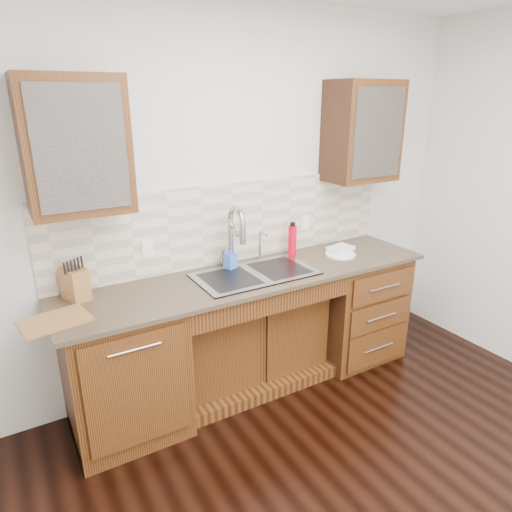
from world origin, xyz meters
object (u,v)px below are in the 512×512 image
water_bottle (292,241)px  plate (340,255)px  knife_block (75,284)px  soap_bottle (230,258)px  cutting_board (55,321)px

water_bottle → plate: (0.33, -0.19, -0.11)m
knife_block → soap_bottle: bearing=-20.5°
plate → cutting_board: cutting_board is taller
knife_block → cutting_board: knife_block is taller
cutting_board → plate: bearing=1.9°
soap_bottle → plate: 0.90m
plate → cutting_board: bearing=-178.1°
soap_bottle → knife_block: bearing=162.2°
water_bottle → cutting_board: bearing=-171.6°
water_bottle → knife_block: bearing=179.9°
water_bottle → cutting_board: (-1.76, -0.26, -0.11)m
soap_bottle → knife_block: size_ratio=0.84×
water_bottle → cutting_board: size_ratio=0.67×
soap_bottle → plate: (0.88, -0.17, -0.08)m
plate → knife_block: 1.94m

